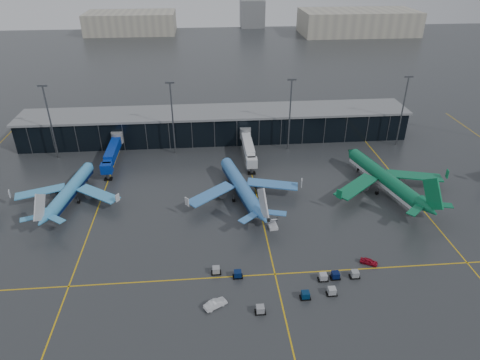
{
  "coord_description": "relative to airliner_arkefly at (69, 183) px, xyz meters",
  "views": [
    {
      "loc": [
        -4.13,
        -87.15,
        65.09
      ],
      "look_at": [
        5.0,
        18.0,
        6.0
      ],
      "focal_mm": 32.0,
      "sensor_mm": 36.0,
      "label": 1
    }
  ],
  "objects": [
    {
      "name": "distant_hangars",
      "position": [
        93.03,
        248.76,
        3.21
      ],
      "size": [
        260.0,
        71.0,
        22.0
      ],
      "color": "#B2AD99",
      "rests_on": "ground"
    },
    {
      "name": "airliner_arkefly",
      "position": [
        0.0,
        0.0,
        0.0
      ],
      "size": [
        37.16,
        40.84,
        11.15
      ],
      "primitive_type": null,
      "rotation": [
        0.0,
        0.0,
        -0.16
      ],
      "color": "#4099D2",
      "rests_on": "ground"
    },
    {
      "name": "airliner_aer_lingus",
      "position": [
        90.75,
        -1.93,
        1.07
      ],
      "size": [
        47.16,
        51.03,
        13.29
      ],
      "primitive_type": null,
      "rotation": [
        0.0,
        0.0,
        0.24
      ],
      "color": "#0C6640",
      "rests_on": "ground"
    },
    {
      "name": "airliner_klm_near",
      "position": [
        48.36,
        -2.6,
        0.55
      ],
      "size": [
        42.97,
        46.62,
        12.24
      ],
      "primitive_type": null,
      "rotation": [
        0.0,
        0.0,
        0.22
      ],
      "color": "#3C7CC5",
      "rests_on": "ground"
    },
    {
      "name": "baggage_carts",
      "position": [
        56.87,
        -40.4,
        -4.82
      ],
      "size": [
        32.68,
        13.93,
        1.7
      ],
      "color": "black",
      "rests_on": "ground"
    },
    {
      "name": "terminal_pier",
      "position": [
        43.09,
        40.69,
        -0.16
      ],
      "size": [
        142.0,
        17.0,
        10.7
      ],
      "color": "black",
      "rests_on": "ground"
    },
    {
      "name": "service_van_red",
      "position": [
        75.17,
        -34.69,
        -4.9
      ],
      "size": [
        4.26,
        3.31,
        1.36
      ],
      "primitive_type": "imported",
      "rotation": [
        0.0,
        0.0,
        1.07
      ],
      "color": "maroon",
      "rests_on": "ground"
    },
    {
      "name": "jet_bridges",
      "position": [
        8.09,
        21.68,
        -1.02
      ],
      "size": [
        94.0,
        27.5,
        7.2
      ],
      "color": "#595B60",
      "rests_on": "ground"
    },
    {
      "name": "service_van_white",
      "position": [
        39.46,
        -44.92,
        -4.78
      ],
      "size": [
        5.07,
        3.9,
        1.6
      ],
      "primitive_type": "imported",
      "rotation": [
        0.0,
        0.0,
        2.09
      ],
      "color": "silver",
      "rests_on": "ground"
    },
    {
      "name": "taxi_lines",
      "position": [
        53.09,
        -10.7,
        -5.57
      ],
      "size": [
        220.0,
        120.0,
        0.02
      ],
      "color": "gold",
      "rests_on": "ground"
    },
    {
      "name": "flood_masts",
      "position": [
        48.09,
        28.69,
        8.23
      ],
      "size": [
        203.0,
        0.5,
        25.5
      ],
      "color": "#595B60",
      "rests_on": "ground"
    },
    {
      "name": "ground",
      "position": [
        43.09,
        -21.31,
        -5.58
      ],
      "size": [
        600.0,
        600.0,
        0.0
      ],
      "primitive_type": "plane",
      "color": "#282B2D",
      "rests_on": "ground"
    },
    {
      "name": "mobile_airstair",
      "position": [
        55.31,
        -18.45,
        -4.81
      ],
      "size": [
        2.48,
        3.39,
        3.45
      ],
      "rotation": [
        0.0,
        0.0,
        0.09
      ],
      "color": "silver",
      "rests_on": "ground"
    }
  ]
}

